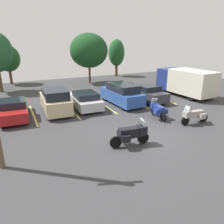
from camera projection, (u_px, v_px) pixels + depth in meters
name	position (u px, v px, depth m)	size (l,w,h in m)	color
ground	(143.00, 138.00, 12.85)	(44.00, 44.00, 0.10)	#38383A
motorcycle_touring	(132.00, 134.00, 11.70)	(2.29, 1.02, 1.47)	black
motorcycle_second	(158.00, 109.00, 15.86)	(1.03, 2.12, 1.37)	black
motorcycle_third	(194.00, 115.00, 14.73)	(2.19, 0.91, 1.36)	black
parking_stripes	(71.00, 110.00, 17.82)	(18.05, 5.18, 0.01)	#EAE066
car_red	(14.00, 109.00, 15.77)	(2.08, 4.56, 1.43)	maroon
car_champagne	(55.00, 101.00, 16.94)	(2.05, 4.37, 1.94)	#C1B289
car_silver	(85.00, 100.00, 18.15)	(2.05, 4.43, 1.40)	#B7B7BC
car_blue	(122.00, 94.00, 19.20)	(2.16, 4.97, 1.86)	#2D519E
car_charcoal	(146.00, 93.00, 20.37)	(1.97, 4.81, 1.51)	#38383D
box_truck	(186.00, 81.00, 21.97)	(2.85, 6.25, 2.66)	navy
tree_right	(116.00, 53.00, 32.81)	(2.44, 2.44, 5.54)	#4C3823
tree_center	(8.00, 59.00, 26.97)	(2.88, 2.88, 4.88)	#4C3823
tree_left	(89.00, 51.00, 27.19)	(4.78, 4.78, 6.31)	#4C3823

